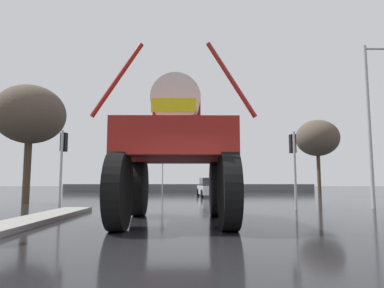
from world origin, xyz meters
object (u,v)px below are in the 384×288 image
oversize_sprayer (176,149)px  traffic_signal_far_left (218,170)px  sedan_ahead (210,188)px  traffic_signal_far_right (163,165)px  traffic_signal_near_right (293,153)px  bare_tree_left (30,115)px  streetlight_near_right (372,115)px  traffic_signal_near_left (63,152)px  bare_tree_right (317,138)px

oversize_sprayer → traffic_signal_far_left: oversize_sprayer is taller
sedan_ahead → traffic_signal_far_right: (-4.43, 6.32, 2.22)m
traffic_signal_near_right → bare_tree_left: 14.79m
oversize_sprayer → streetlight_near_right: size_ratio=0.74×
oversize_sprayer → traffic_signal_far_right: (-2.29, 23.75, 0.69)m
traffic_signal_near_right → traffic_signal_far_left: (-1.75, 19.20, -0.16)m
traffic_signal_far_right → streetlight_near_right: size_ratio=0.52×
oversize_sprayer → bare_tree_left: bearing=45.0°
traffic_signal_near_right → traffic_signal_far_left: bearing=95.2°
oversize_sprayer → sedan_ahead: size_ratio=1.36×
traffic_signal_near_left → traffic_signal_far_right: (2.96, 19.19, 0.37)m
sedan_ahead → traffic_signal_near_left: traffic_signal_near_left is taller
sedan_ahead → traffic_signal_near_left: bearing=144.7°
streetlight_near_right → bare_tree_left: streetlight_near_right is taller
traffic_signal_near_left → traffic_signal_far_right: bearing=81.2°
oversize_sprayer → traffic_signal_far_right: size_ratio=1.43×
oversize_sprayer → traffic_signal_far_left: bearing=-8.2°
traffic_signal_near_right → streetlight_near_right: streetlight_near_right is taller
traffic_signal_near_left → traffic_signal_far_right: 19.42m
traffic_signal_far_right → traffic_signal_near_left: bearing=-98.8°
traffic_signal_near_right → traffic_signal_far_right: 20.56m
traffic_signal_near_left → sedan_ahead: bearing=60.1°
bare_tree_left → traffic_signal_far_left: bearing=50.8°
traffic_signal_far_left → streetlight_near_right: (5.70, -18.68, 1.98)m
traffic_signal_far_left → streetlight_near_right: size_ratio=0.42×
traffic_signal_far_left → traffic_signal_far_right: bearing=-179.9°
traffic_signal_near_left → oversize_sprayer: bearing=-41.0°
traffic_signal_near_right → traffic_signal_far_right: bearing=111.0°
traffic_signal_near_left → traffic_signal_near_right: size_ratio=1.02×
traffic_signal_far_left → traffic_signal_far_right: traffic_signal_far_right is taller
streetlight_near_right → sedan_ahead: bearing=119.2°
streetlight_near_right → bare_tree_right: (2.21, 12.51, 0.51)m
sedan_ahead → streetlight_near_right: size_ratio=0.55×
bare_tree_left → bare_tree_right: bare_tree_left is taller
traffic_signal_near_right → bare_tree_left: bare_tree_left is taller
sedan_ahead → traffic_signal_near_right: (2.95, -12.87, 1.80)m
traffic_signal_near_left → bare_tree_right: bare_tree_right is taller
traffic_signal_near_right → streetlight_near_right: (3.95, 0.51, 1.83)m
traffic_signal_near_right → traffic_signal_far_left: size_ratio=1.06×
streetlight_near_right → oversize_sprayer: bearing=-150.7°
oversize_sprayer → traffic_signal_near_right: bearing=-48.3°
traffic_signal_far_left → traffic_signal_far_right: 5.66m
traffic_signal_far_left → bare_tree_left: 19.49m
traffic_signal_near_left → traffic_signal_near_right: 10.34m
bare_tree_left → traffic_signal_near_left: bearing=-49.7°
traffic_signal_near_left → traffic_signal_far_right: traffic_signal_far_right is taller
sedan_ahead → bare_tree_left: bearing=122.8°
traffic_signal_far_right → bare_tree_right: (13.54, -6.16, 1.92)m
sedan_ahead → traffic_signal_near_right: size_ratio=1.23×
bare_tree_right → traffic_signal_far_left: bearing=142.1°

